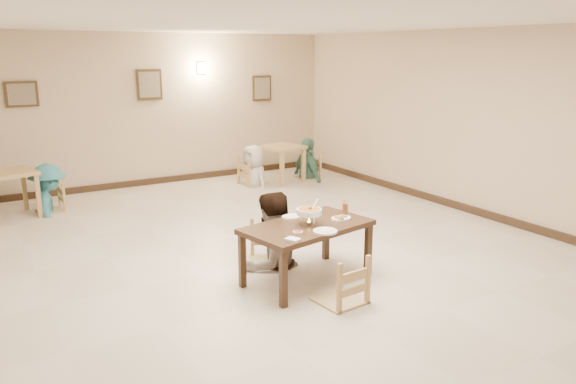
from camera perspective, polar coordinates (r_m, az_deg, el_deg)
floor at (r=7.34m, az=-2.06°, el=-6.89°), size 10.00×10.00×0.00m
ceiling at (r=6.87m, az=-2.29°, el=17.19°), size 10.00×10.00×0.00m
wall_back at (r=11.55m, az=-14.30°, el=8.04°), size 10.00×0.00×10.00m
wall_right at (r=9.52m, az=19.60°, el=6.47°), size 0.00×10.00×10.00m
baseboard_back at (r=11.75m, az=-13.83°, el=1.04°), size 8.00×0.06×0.12m
baseboard_right at (r=9.77m, az=18.80°, el=-1.93°), size 0.06×10.00×0.12m
picture_a at (r=11.05m, az=-25.45°, el=8.96°), size 0.55×0.04×0.45m
picture_b at (r=11.50m, az=-13.90°, el=10.54°), size 0.50×0.04×0.60m
picture_c at (r=12.48m, az=-2.66°, el=10.48°), size 0.45×0.04×0.55m
wall_sconce at (r=11.86m, az=-8.80°, el=12.33°), size 0.16×0.05×0.22m
main_table at (r=6.50m, az=1.96°, el=-3.98°), size 1.61×1.09×0.69m
chair_far at (r=7.11m, az=-1.99°, el=-3.41°), size 0.46×0.46×0.99m
chair_near at (r=6.01m, az=5.34°, el=-6.57°), size 0.48×0.48×1.03m
main_diner at (r=6.92m, az=-1.84°, el=-0.05°), size 1.05×0.90×1.87m
curry_warmer at (r=6.42m, az=2.16°, el=-2.03°), size 0.33×0.29×0.26m
rice_plate_far at (r=6.74m, az=0.40°, el=-2.49°), size 0.26×0.26×0.06m
rice_plate_near at (r=6.21m, az=3.79°, el=-3.97°), size 0.27×0.27×0.06m
fried_plate at (r=6.69m, az=5.43°, el=-2.63°), size 0.25×0.25×0.06m
chili_dish at (r=6.17m, az=1.01°, el=-4.07°), size 0.11×0.11×0.02m
napkin_cutlery at (r=5.92m, az=0.49°, el=-4.84°), size 0.19×0.23×0.03m
drink_glass at (r=7.00m, az=5.84°, el=-1.49°), size 0.07×0.07×0.14m
bg_table_left at (r=10.08m, az=-26.52°, el=1.15°), size 0.91×0.91×0.77m
bg_table_right at (r=11.56m, az=-0.62°, el=4.05°), size 0.92×0.92×0.75m
bg_chair_lr at (r=10.19m, az=-23.20°, el=0.63°), size 0.43×0.43×0.92m
bg_chair_rl at (r=11.35m, az=-3.53°, el=3.42°), size 0.50×0.50×1.07m
bg_chair_rr at (r=11.89m, az=2.01°, el=3.69°), size 0.46×0.46×0.98m
bg_diner_b at (r=10.12m, az=-23.40°, el=2.62°), size 0.68×1.10×1.64m
bg_diner_c at (r=11.30m, az=-3.55°, el=4.80°), size 0.63×0.86×1.62m
bg_diner_d at (r=11.83m, az=2.02°, el=5.51°), size 0.47×1.04×1.74m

